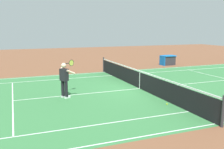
% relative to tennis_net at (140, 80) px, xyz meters
% --- Properties ---
extents(ground_plane, '(60.00, 60.00, 0.00)m').
position_rel_tennis_net_xyz_m(ground_plane, '(0.00, 0.00, -0.49)').
color(ground_plane, brown).
extents(court_slab, '(24.20, 11.40, 0.00)m').
position_rel_tennis_net_xyz_m(court_slab, '(0.00, 0.00, -0.49)').
color(court_slab, '#387A42').
rests_on(court_slab, ground_plane).
extents(court_line_markings, '(23.85, 11.05, 0.01)m').
position_rel_tennis_net_xyz_m(court_line_markings, '(0.00, 0.00, -0.49)').
color(court_line_markings, white).
rests_on(court_line_markings, ground_plane).
extents(tennis_net, '(0.10, 11.70, 1.08)m').
position_rel_tennis_net_xyz_m(tennis_net, '(0.00, 0.00, 0.00)').
color(tennis_net, '#2D2D33').
rests_on(tennis_net, ground_plane).
extents(tennis_player_near, '(0.85, 1.01, 1.70)m').
position_rel_tennis_net_xyz_m(tennis_player_near, '(4.10, 0.34, 0.44)').
color(tennis_player_near, black).
rests_on(tennis_player_near, ground_plane).
extents(tennis_ball, '(0.07, 0.07, 0.07)m').
position_rel_tennis_net_xyz_m(tennis_ball, '(0.29, 3.05, -0.46)').
color(tennis_ball, '#CCE01E').
rests_on(tennis_ball, ground_plane).
extents(equipment_cart_tarped, '(1.25, 0.84, 0.85)m').
position_rel_tennis_net_xyz_m(equipment_cart_tarped, '(-6.44, -6.99, -0.05)').
color(equipment_cart_tarped, '#2D2D33').
rests_on(equipment_cart_tarped, ground_plane).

